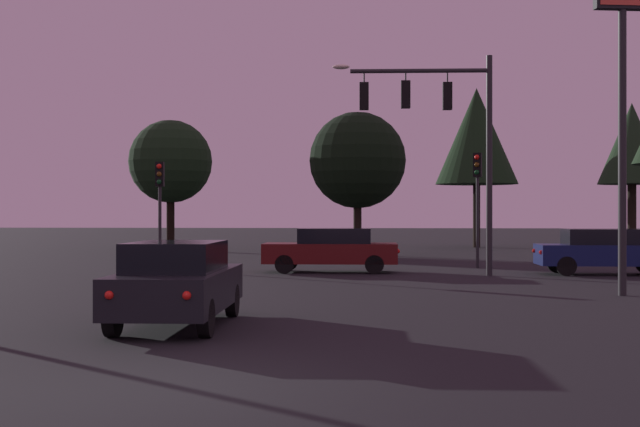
{
  "coord_description": "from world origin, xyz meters",
  "views": [
    {
      "loc": [
        2.43,
        -9.46,
        2.02
      ],
      "look_at": [
        0.32,
        17.98,
        2.03
      ],
      "focal_mm": 46.89,
      "sensor_mm": 36.0,
      "label": 1
    }
  ],
  "objects_px": {
    "car_nearside_lane": "(178,282)",
    "tree_left_far": "(632,144)",
    "tree_behind_sign": "(477,136)",
    "tree_center_horizon": "(357,160)",
    "traffic_light_corner_left": "(160,193)",
    "traffic_signal_mast_arm": "(442,122)",
    "tree_right_cluster": "(171,162)",
    "store_sign_illuminated": "(622,60)",
    "car_crossing_right": "(606,251)",
    "car_crossing_left": "(331,249)",
    "traffic_light_corner_right": "(477,186)"
  },
  "relations": [
    {
      "from": "car_nearside_lane",
      "to": "tree_left_far",
      "type": "distance_m",
      "value": 37.22
    },
    {
      "from": "tree_behind_sign",
      "to": "tree_center_horizon",
      "type": "distance_m",
      "value": 12.0
    },
    {
      "from": "traffic_light_corner_left",
      "to": "tree_left_far",
      "type": "height_order",
      "value": "tree_left_far"
    },
    {
      "from": "traffic_light_corner_left",
      "to": "tree_center_horizon",
      "type": "bearing_deg",
      "value": 58.83
    },
    {
      "from": "traffic_signal_mast_arm",
      "to": "tree_right_cluster",
      "type": "relative_size",
      "value": 0.99
    },
    {
      "from": "tree_left_far",
      "to": "tree_right_cluster",
      "type": "height_order",
      "value": "tree_left_far"
    },
    {
      "from": "car_nearside_lane",
      "to": "tree_right_cluster",
      "type": "distance_m",
      "value": 32.36
    },
    {
      "from": "traffic_light_corner_left",
      "to": "store_sign_illuminated",
      "type": "relative_size",
      "value": 0.49
    },
    {
      "from": "car_crossing_right",
      "to": "traffic_signal_mast_arm",
      "type": "bearing_deg",
      "value": -171.28
    },
    {
      "from": "traffic_light_corner_left",
      "to": "tree_right_cluster",
      "type": "distance_m",
      "value": 16.56
    },
    {
      "from": "store_sign_illuminated",
      "to": "tree_right_cluster",
      "type": "bearing_deg",
      "value": 125.73
    },
    {
      "from": "traffic_signal_mast_arm",
      "to": "tree_center_horizon",
      "type": "xyz_separation_m",
      "value": [
        -3.19,
        13.57,
        -0.38
      ]
    },
    {
      "from": "traffic_signal_mast_arm",
      "to": "tree_center_horizon",
      "type": "bearing_deg",
      "value": 103.24
    },
    {
      "from": "traffic_signal_mast_arm",
      "to": "tree_center_horizon",
      "type": "relative_size",
      "value": 1.02
    },
    {
      "from": "tree_center_horizon",
      "to": "tree_right_cluster",
      "type": "bearing_deg",
      "value": 156.09
    },
    {
      "from": "car_nearside_lane",
      "to": "car_crossing_right",
      "type": "distance_m",
      "value": 17.53
    },
    {
      "from": "tree_left_far",
      "to": "tree_behind_sign",
      "type": "bearing_deg",
      "value": 156.96
    },
    {
      "from": "car_crossing_right",
      "to": "tree_left_far",
      "type": "xyz_separation_m",
      "value": [
        6.32,
        18.92,
        5.07
      ]
    },
    {
      "from": "traffic_light_corner_left",
      "to": "tree_behind_sign",
      "type": "xyz_separation_m",
      "value": [
        13.68,
        20.93,
        3.88
      ]
    },
    {
      "from": "traffic_light_corner_left",
      "to": "car_crossing_left",
      "type": "bearing_deg",
      "value": -9.18
    },
    {
      "from": "traffic_light_corner_left",
      "to": "tree_right_cluster",
      "type": "height_order",
      "value": "tree_right_cluster"
    },
    {
      "from": "traffic_light_corner_right",
      "to": "car_nearside_lane",
      "type": "bearing_deg",
      "value": -113.24
    },
    {
      "from": "traffic_light_corner_right",
      "to": "tree_behind_sign",
      "type": "distance_m",
      "value": 19.72
    },
    {
      "from": "tree_behind_sign",
      "to": "store_sign_illuminated",
      "type": "bearing_deg",
      "value": -89.38
    },
    {
      "from": "car_crossing_right",
      "to": "tree_right_cluster",
      "type": "distance_m",
      "value": 26.28
    },
    {
      "from": "traffic_signal_mast_arm",
      "to": "car_nearside_lane",
      "type": "distance_m",
      "value": 14.57
    },
    {
      "from": "traffic_signal_mast_arm",
      "to": "tree_center_horizon",
      "type": "distance_m",
      "value": 13.95
    },
    {
      "from": "traffic_light_corner_right",
      "to": "store_sign_illuminated",
      "type": "distance_m",
      "value": 10.99
    },
    {
      "from": "tree_behind_sign",
      "to": "tree_right_cluster",
      "type": "distance_m",
      "value": 18.21
    },
    {
      "from": "car_crossing_left",
      "to": "traffic_signal_mast_arm",
      "type": "bearing_deg",
      "value": -18.73
    },
    {
      "from": "tree_right_cluster",
      "to": "traffic_signal_mast_arm",
      "type": "bearing_deg",
      "value": -52.96
    },
    {
      "from": "traffic_light_corner_right",
      "to": "tree_left_far",
      "type": "bearing_deg",
      "value": 57.23
    },
    {
      "from": "car_crossing_right",
      "to": "tree_left_far",
      "type": "height_order",
      "value": "tree_left_far"
    },
    {
      "from": "tree_right_cluster",
      "to": "car_nearside_lane",
      "type": "bearing_deg",
      "value": -75.21
    },
    {
      "from": "tree_behind_sign",
      "to": "tree_right_cluster",
      "type": "height_order",
      "value": "tree_behind_sign"
    },
    {
      "from": "traffic_light_corner_right",
      "to": "car_crossing_left",
      "type": "distance_m",
      "value": 6.34
    },
    {
      "from": "traffic_signal_mast_arm",
      "to": "tree_behind_sign",
      "type": "xyz_separation_m",
      "value": [
        3.66,
        23.21,
        1.64
      ]
    },
    {
      "from": "traffic_light_corner_right",
      "to": "car_crossing_right",
      "type": "relative_size",
      "value": 0.93
    },
    {
      "from": "tree_right_cluster",
      "to": "tree_center_horizon",
      "type": "bearing_deg",
      "value": -23.91
    },
    {
      "from": "car_crossing_left",
      "to": "tree_behind_sign",
      "type": "xyz_separation_m",
      "value": [
        7.36,
        21.96,
        5.88
      ]
    },
    {
      "from": "traffic_light_corner_right",
      "to": "tree_right_cluster",
      "type": "height_order",
      "value": "tree_right_cluster"
    },
    {
      "from": "car_crossing_right",
      "to": "store_sign_illuminated",
      "type": "distance_m",
      "value": 8.95
    },
    {
      "from": "tree_center_horizon",
      "to": "store_sign_illuminated",
      "type": "bearing_deg",
      "value": -70.27
    },
    {
      "from": "tree_center_horizon",
      "to": "traffic_light_corner_right",
      "type": "bearing_deg",
      "value": -63.62
    },
    {
      "from": "traffic_light_corner_right",
      "to": "tree_behind_sign",
      "type": "relative_size",
      "value": 0.45
    },
    {
      "from": "car_crossing_right",
      "to": "tree_center_horizon",
      "type": "height_order",
      "value": "tree_center_horizon"
    },
    {
      "from": "tree_left_far",
      "to": "tree_right_cluster",
      "type": "bearing_deg",
      "value": -176.65
    },
    {
      "from": "car_crossing_left",
      "to": "tree_left_far",
      "type": "relative_size",
      "value": 0.58
    },
    {
      "from": "car_crossing_right",
      "to": "tree_behind_sign",
      "type": "height_order",
      "value": "tree_behind_sign"
    },
    {
      "from": "traffic_light_corner_right",
      "to": "car_crossing_right",
      "type": "xyz_separation_m",
      "value": [
        3.87,
        -3.1,
        -2.25
      ]
    }
  ]
}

